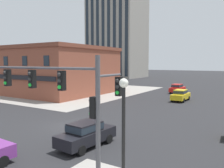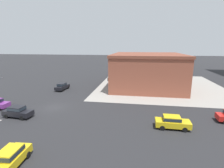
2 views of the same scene
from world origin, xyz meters
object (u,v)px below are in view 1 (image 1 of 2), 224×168
at_px(car_parked_curb, 177,88).
at_px(car_main_mid, 181,95).
at_px(street_lamp_corner_near, 124,126).
at_px(car_main_southbound_near, 86,133).
at_px(traffic_signal_main, 70,100).

relative_size(car_parked_curb, car_main_mid, 1.01).
xyz_separation_m(street_lamp_corner_near, car_main_southbound_near, (-5.32, 4.38, -2.28)).
distance_m(car_parked_curb, car_main_mid, 9.34).
distance_m(traffic_signal_main, street_lamp_corner_near, 2.96).
height_order(car_parked_curb, car_main_mid, same).
bearing_deg(car_main_southbound_near, car_parked_curb, 95.53).
height_order(street_lamp_corner_near, car_parked_curb, street_lamp_corner_near).
distance_m(street_lamp_corner_near, car_main_mid, 27.39).
height_order(traffic_signal_main, street_lamp_corner_near, traffic_signal_main).
xyz_separation_m(street_lamp_corner_near, car_main_mid, (-5.26, 26.78, -2.28)).
distance_m(car_main_southbound_near, car_main_mid, 22.41).
height_order(traffic_signal_main, car_parked_curb, traffic_signal_main).
relative_size(traffic_signal_main, car_parked_curb, 1.63).
bearing_deg(traffic_signal_main, car_main_mid, 95.16).
xyz_separation_m(street_lamp_corner_near, car_parked_curb, (-8.34, 35.60, -2.28)).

